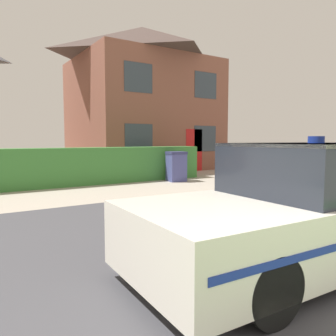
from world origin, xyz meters
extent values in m
cube|color=#424247|center=(0.00, 4.71, 0.01)|extent=(28.00, 6.85, 0.01)
cube|color=#3D7F38|center=(0.93, 11.66, 0.65)|extent=(9.76, 0.80, 1.29)
cylinder|color=black|center=(-0.42, 3.80, 0.32)|extent=(0.63, 0.23, 0.62)
cylinder|color=black|center=(-0.48, 2.25, 0.32)|extent=(0.63, 0.23, 0.62)
cylinder|color=black|center=(2.34, 3.68, 0.32)|extent=(0.63, 0.23, 0.62)
cube|color=silver|center=(0.93, 2.97, 0.54)|extent=(4.51, 1.94, 0.71)
cube|color=#232833|center=(1.19, 2.96, 1.21)|extent=(2.03, 1.66, 0.63)
cube|color=silver|center=(1.19, 2.96, 1.51)|extent=(2.03, 1.66, 0.04)
cube|color=navy|center=(0.96, 3.85, 0.59)|extent=(4.22, 0.19, 0.07)
cylinder|color=#1933A5|center=(1.19, 2.96, 1.57)|extent=(0.20, 0.20, 0.09)
cylinder|color=black|center=(6.60, 5.95, 0.33)|extent=(0.65, 0.23, 0.64)
cube|color=brown|center=(6.22, 16.69, 2.91)|extent=(6.95, 6.25, 5.82)
pyramid|color=#473833|center=(6.22, 16.69, 6.76)|extent=(7.30, 6.56, 1.87)
cube|color=red|center=(7.42, 13.56, 1.05)|extent=(1.00, 0.02, 2.10)
cube|color=#333D47|center=(4.30, 13.56, 1.63)|extent=(1.40, 0.02, 1.30)
cube|color=#333D47|center=(8.13, 13.56, 1.63)|extent=(1.40, 0.02, 1.30)
cube|color=#333D47|center=(4.30, 13.56, 4.31)|extent=(1.40, 0.02, 1.30)
cube|color=#333D47|center=(8.13, 13.56, 4.31)|extent=(1.40, 0.02, 1.30)
cube|color=#474C8C|center=(4.37, 10.70, 0.51)|extent=(0.72, 0.74, 1.03)
cube|color=navy|center=(4.37, 10.70, 1.08)|extent=(0.76, 0.78, 0.10)
camera|label=1|loc=(-2.63, 0.51, 1.57)|focal=35.00mm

